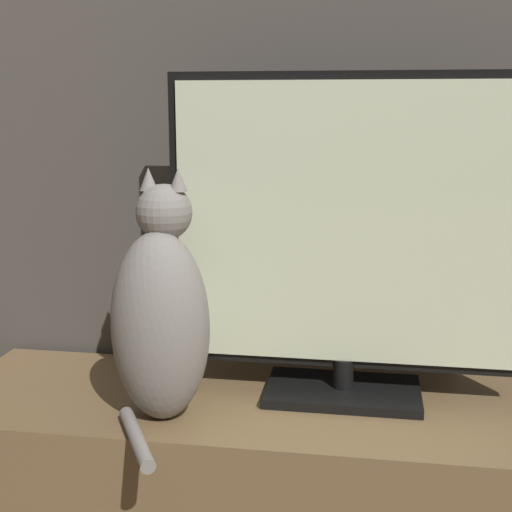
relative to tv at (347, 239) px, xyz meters
name	(u,v)px	position (x,y,z in m)	size (l,w,h in m)	color
wall_back	(309,9)	(-0.11, 0.21, 0.49)	(4.80, 0.05, 2.60)	#47423D
tv_stand	(290,500)	(-0.11, -0.06, -0.58)	(1.51, 0.45, 0.46)	brown
tv	(347,239)	(0.00, 0.00, 0.00)	(0.76, 0.20, 0.69)	black
cat	(162,317)	(-0.36, -0.16, -0.14)	(0.22, 0.34, 0.50)	gray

